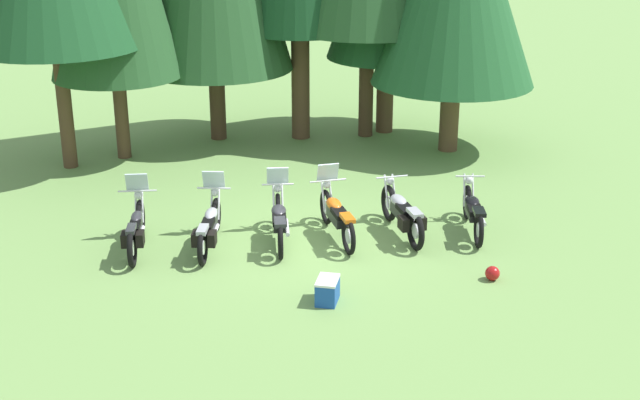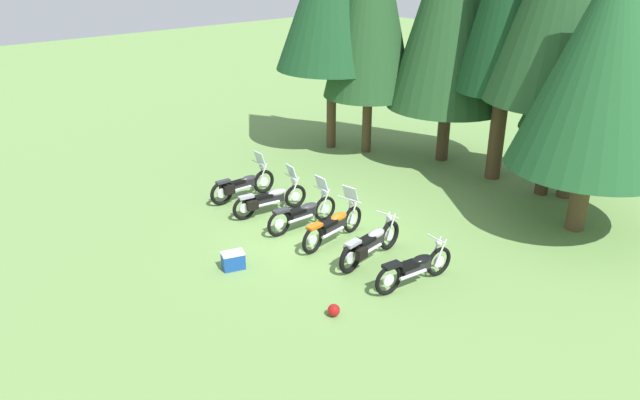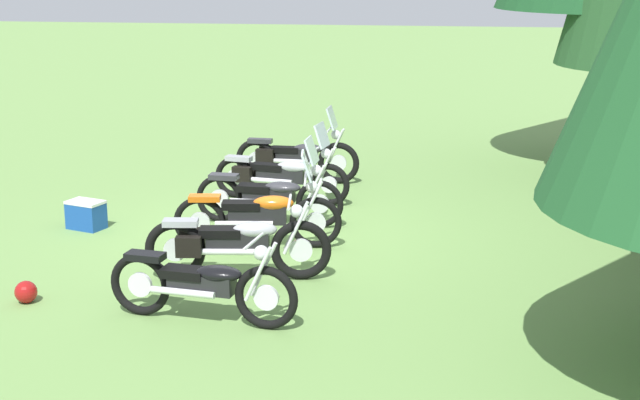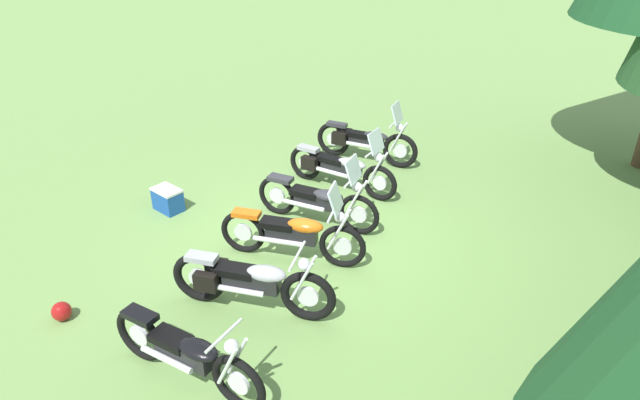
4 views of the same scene
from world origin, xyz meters
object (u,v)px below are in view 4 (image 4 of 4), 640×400
at_px(motorcycle_5, 186,353).
at_px(picnic_cooler, 168,199).
at_px(motorcycle_1, 340,167).
at_px(motorcycle_3, 294,233).
at_px(dropped_helmet, 62,311).
at_px(motorcycle_2, 318,200).
at_px(motorcycle_0, 365,141).
at_px(motorcycle_4, 249,281).

height_order(motorcycle_5, picnic_cooler, motorcycle_5).
bearing_deg(motorcycle_1, motorcycle_3, -75.83).
xyz_separation_m(motorcycle_5, picnic_cooler, (-3.39, -2.71, -0.24)).
bearing_deg(picnic_cooler, motorcycle_1, 127.31).
relative_size(motorcycle_1, motorcycle_3, 1.00).
distance_m(motorcycle_1, motorcycle_3, 2.56).
xyz_separation_m(motorcycle_5, dropped_helmet, (-0.30, -2.26, -0.32)).
bearing_deg(dropped_helmet, motorcycle_5, 82.54).
relative_size(motorcycle_2, motorcycle_3, 0.98).
relative_size(motorcycle_1, motorcycle_5, 1.05).
relative_size(motorcycle_0, motorcycle_4, 0.96).
bearing_deg(motorcycle_3, dropped_helmet, -140.39).
bearing_deg(motorcycle_4, picnic_cooler, 137.66).
bearing_deg(dropped_helmet, picnic_cooler, -171.60).
bearing_deg(dropped_helmet, motorcycle_3, 137.22).
relative_size(motorcycle_2, picnic_cooler, 3.71).
relative_size(motorcycle_3, picnic_cooler, 3.79).
xyz_separation_m(motorcycle_3, dropped_helmet, (2.53, -2.34, -0.36)).
bearing_deg(dropped_helmet, motorcycle_0, 161.45).
height_order(motorcycle_0, motorcycle_3, motorcycle_0).
bearing_deg(dropped_helmet, motorcycle_4, 117.18).
relative_size(motorcycle_4, dropped_helmet, 8.81).
bearing_deg(motorcycle_3, picnic_cooler, 160.83).
height_order(motorcycle_2, motorcycle_5, motorcycle_2).
bearing_deg(picnic_cooler, motorcycle_3, 78.44).
bearing_deg(motorcycle_3, motorcycle_0, 84.65).
relative_size(motorcycle_2, motorcycle_5, 1.02).
bearing_deg(motorcycle_1, motorcycle_5, -78.96).
distance_m(motorcycle_4, dropped_helmet, 2.60).
distance_m(motorcycle_0, motorcycle_4, 5.33).
bearing_deg(motorcycle_2, motorcycle_4, -86.17).
xyz_separation_m(motorcycle_1, picnic_cooler, (1.98, -2.60, -0.25)).
height_order(picnic_cooler, dropped_helmet, picnic_cooler).
distance_m(motorcycle_0, motorcycle_1, 1.42).
distance_m(motorcycle_2, dropped_helmet, 4.35).
bearing_deg(picnic_cooler, dropped_helmet, 8.40).
bearing_deg(motorcycle_4, motorcycle_3, 80.65).
height_order(motorcycle_0, motorcycle_4, motorcycle_0).
distance_m(motorcycle_0, motorcycle_3, 3.98).
height_order(motorcycle_3, motorcycle_5, motorcycle_3).
relative_size(motorcycle_1, picnic_cooler, 3.78).
bearing_deg(motorcycle_2, motorcycle_3, -83.23).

